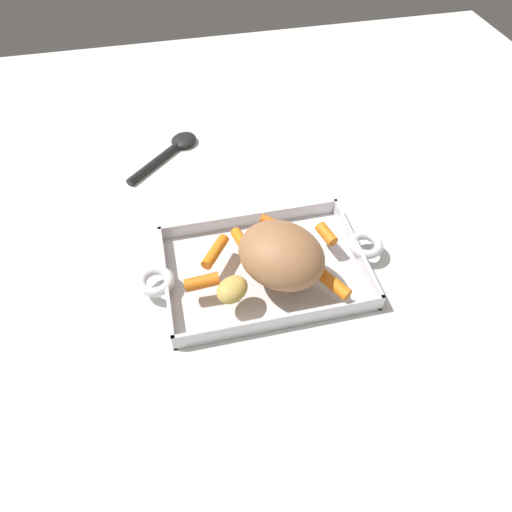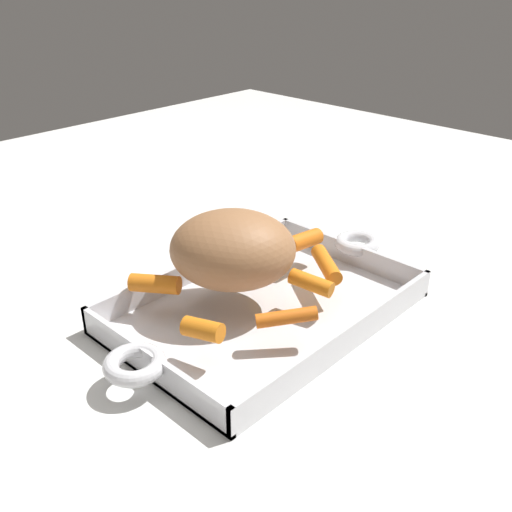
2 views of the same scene
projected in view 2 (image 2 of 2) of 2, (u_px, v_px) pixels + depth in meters
ground_plane at (265, 314)px, 0.70m from camera, size 1.89×1.89×0.00m
roasting_dish at (265, 306)px, 0.69m from camera, size 0.43×0.24×0.04m
pork_roast at (233, 249)px, 0.67m from camera, size 0.19×0.19×0.09m
baby_carrot_southeast at (304, 240)px, 0.77m from camera, size 0.06×0.02×0.03m
baby_carrot_short at (326, 264)px, 0.71m from camera, size 0.06×0.07×0.02m
baby_carrot_southwest at (287, 317)px, 0.61m from camera, size 0.06×0.05×0.02m
baby_carrot_center_right at (203, 329)px, 0.59m from camera, size 0.03×0.05×0.02m
baby_carrot_northwest at (155, 284)px, 0.67m from camera, size 0.05×0.06×0.02m
baby_carrot_center_left at (311, 283)px, 0.67m from camera, size 0.03×0.06×0.02m
potato_corner at (265, 240)px, 0.76m from camera, size 0.07×0.07×0.03m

